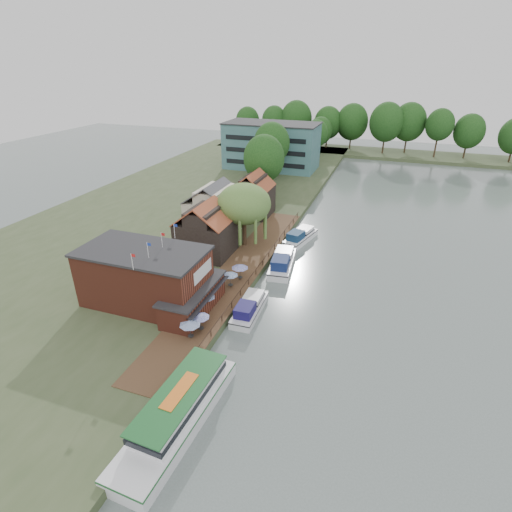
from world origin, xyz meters
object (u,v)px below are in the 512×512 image
(umbrella_3, at_px, (230,279))
(umbrella_4, at_px, (240,272))
(tour_boat, at_px, (176,411))
(hotel_block, at_px, (271,146))
(cruiser_1, at_px, (282,260))
(pub, at_px, (159,279))
(cottage_a, at_px, (205,229))
(umbrella_0, at_px, (190,330))
(umbrella_1, at_px, (201,322))
(umbrella_2, at_px, (207,302))
(willow, at_px, (244,216))
(cruiser_2, at_px, (301,235))
(cottage_c, at_px, (253,194))
(cruiser_0, at_px, (250,306))
(swan, at_px, (203,403))
(cottage_b, at_px, (215,206))

(umbrella_3, bearing_deg, umbrella_4, 78.97)
(tour_boat, bearing_deg, hotel_block, 104.89)
(hotel_block, relative_size, cruiser_1, 2.35)
(pub, xyz_separation_m, cottage_a, (-1.00, 15.00, 0.60))
(cruiser_1, bearing_deg, tour_boat, -98.23)
(umbrella_0, xyz_separation_m, tour_boat, (3.86, -9.93, -0.60))
(umbrella_1, xyz_separation_m, umbrella_2, (-1.13, 3.97, 0.00))
(willow, bearing_deg, cruiser_2, 41.02)
(cottage_c, height_order, cruiser_0, cottage_c)
(hotel_block, relative_size, cottage_c, 2.99)
(cottage_c, xyz_separation_m, umbrella_3, (6.62, -27.44, -2.96))
(umbrella_4, distance_m, cruiser_1, 8.41)
(cottage_a, relative_size, umbrella_3, 3.62)
(umbrella_1, distance_m, umbrella_3, 10.00)
(pub, height_order, umbrella_1, pub)
(swan, bearing_deg, willow, 104.25)
(cottage_a, distance_m, umbrella_3, 11.75)
(umbrella_2, relative_size, umbrella_3, 1.00)
(cruiser_0, relative_size, cruiser_2, 0.96)
(cruiser_0, relative_size, tour_boat, 0.61)
(cruiser_2, bearing_deg, cottage_b, -160.12)
(cottage_b, bearing_deg, umbrella_1, -68.51)
(cruiser_0, bearing_deg, cottage_b, 121.74)
(cruiser_1, relative_size, tour_boat, 0.70)
(tour_boat, distance_m, swan, 3.31)
(umbrella_1, bearing_deg, cruiser_0, 62.19)
(cottage_c, bearing_deg, umbrella_3, -76.44)
(hotel_block, xyz_separation_m, cottage_b, (4.00, -46.00, -1.90))
(cruiser_2, bearing_deg, cruiser_1, -78.38)
(hotel_block, bearing_deg, tour_boat, -77.78)
(cottage_c, distance_m, cruiser_0, 32.92)
(hotel_block, height_order, cruiser_0, hotel_block)
(cruiser_1, height_order, cruiser_2, cruiser_1)
(cruiser_0, bearing_deg, umbrella_0, -117.38)
(umbrella_2, height_order, umbrella_4, same)
(cruiser_1, bearing_deg, cottage_b, 142.53)
(cottage_c, xyz_separation_m, cruiser_0, (10.64, -30.89, -4.11))
(cottage_b, xyz_separation_m, tour_boat, (14.63, -39.99, -3.56))
(umbrella_2, xyz_separation_m, tour_boat, (4.57, -15.54, -0.60))
(umbrella_1, xyz_separation_m, cruiser_0, (3.45, 6.54, -1.15))
(pub, bearing_deg, cottage_b, 99.09)
(cottage_b, distance_m, cruiser_1, 17.90)
(umbrella_1, relative_size, cruiser_2, 0.24)
(umbrella_4, distance_m, cruiser_2, 18.46)
(umbrella_2, bearing_deg, umbrella_3, 84.63)
(cottage_a, height_order, tour_boat, cottage_a)
(cruiser_0, bearing_deg, umbrella_4, 119.45)
(cottage_a, xyz_separation_m, cruiser_2, (12.37, 11.85, -4.06))
(swan, bearing_deg, umbrella_3, 105.08)
(cottage_a, height_order, umbrella_3, cottage_a)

